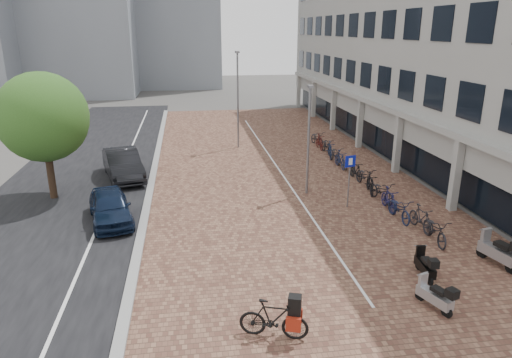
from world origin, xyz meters
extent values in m
plane|color=#474442|center=(0.00, 0.00, 0.00)|extent=(140.00, 140.00, 0.00)
cube|color=brown|center=(2.00, 12.00, 0.01)|extent=(14.50, 42.00, 0.04)
cube|color=black|center=(-9.00, 12.00, 0.01)|extent=(8.00, 50.00, 0.03)
cube|color=gray|center=(-5.10, 12.00, 0.07)|extent=(0.35, 42.00, 0.14)
cube|color=white|center=(-7.00, 12.00, 0.02)|extent=(0.12, 44.00, 0.00)
cube|color=white|center=(2.20, 12.00, 0.04)|extent=(0.10, 30.00, 0.00)
cube|color=#969692|center=(13.00, 16.00, 8.50)|extent=(8.00, 40.00, 13.00)
cube|color=black|center=(9.60, 16.00, 1.70)|extent=(0.15, 38.00, 3.20)
cube|color=#969692|center=(9.40, 16.00, 3.45)|extent=(1.60, 38.00, 0.30)
cube|color=#969692|center=(8.80, 4.00, 1.70)|extent=(0.35, 0.35, 3.40)
cube|color=#969692|center=(8.80, 10.00, 1.70)|extent=(0.35, 0.35, 3.40)
cube|color=#969692|center=(8.80, 16.00, 1.70)|extent=(0.35, 0.35, 3.40)
cube|color=#969692|center=(8.80, 22.00, 1.70)|extent=(0.35, 0.35, 3.40)
cube|color=#969692|center=(8.80, 28.00, 1.70)|extent=(0.35, 0.35, 3.40)
cube|color=#969692|center=(8.80, 34.00, 1.70)|extent=(0.35, 0.35, 3.40)
imported|color=black|center=(-6.50, 4.97, 0.69)|extent=(2.53, 4.34, 1.39)
imported|color=black|center=(-6.69, 11.22, 0.81)|extent=(2.93, 5.17, 1.61)
imported|color=black|center=(-1.01, -3.87, 0.57)|extent=(1.96, 1.12, 1.14)
cube|color=black|center=(-1.01, -3.87, 1.08)|extent=(0.43, 0.41, 0.51)
cube|color=maroon|center=(-1.23, -3.87, 0.63)|extent=(0.41, 0.24, 0.40)
cube|color=maroon|center=(-0.79, -3.87, 0.63)|extent=(0.41, 0.24, 0.40)
cylinder|color=slate|center=(4.18, 5.04, 1.16)|extent=(0.07, 0.07, 2.31)
cube|color=#0C179C|center=(4.18, 5.01, 2.26)|extent=(0.52, 0.16, 0.53)
cylinder|color=slate|center=(2.77, 7.19, 2.69)|extent=(0.12, 0.12, 5.38)
cylinder|color=gray|center=(0.44, 17.20, 3.25)|extent=(0.12, 0.12, 6.51)
cylinder|color=#382619|center=(-9.74, 8.48, 1.34)|extent=(0.35, 0.35, 2.69)
sphere|color=#2B511B|center=(-9.74, 8.48, 4.03)|extent=(4.22, 4.22, 4.22)
sphere|color=#2B511B|center=(-9.26, 9.05, 3.45)|extent=(2.69, 2.69, 2.69)
imported|color=black|center=(6.30, 1.00, 0.52)|extent=(0.82, 2.02, 1.04)
imported|color=black|center=(6.32, 2.15, 0.53)|extent=(0.65, 1.78, 1.05)
imported|color=#141D38|center=(5.90, 3.30, 0.52)|extent=(0.74, 1.99, 1.04)
imported|color=#181740|center=(5.94, 4.45, 0.53)|extent=(0.54, 1.76, 1.05)
imported|color=black|center=(6.07, 5.60, 0.52)|extent=(1.01, 2.06, 1.04)
imported|color=black|center=(5.95, 6.75, 0.53)|extent=(0.84, 1.81, 1.05)
imported|color=black|center=(6.12, 7.90, 0.52)|extent=(0.87, 2.03, 1.04)
imported|color=black|center=(6.03, 9.05, 0.53)|extent=(0.55, 1.76, 1.05)
imported|color=#4F4D49|center=(6.09, 10.20, 0.52)|extent=(0.70, 1.98, 1.04)
imported|color=#161E3D|center=(5.91, 11.35, 0.53)|extent=(0.55, 1.76, 1.05)
imported|color=#222227|center=(5.97, 12.50, 0.52)|extent=(0.74, 1.99, 1.04)
imported|color=#16213C|center=(5.99, 13.65, 0.53)|extent=(0.83, 1.81, 1.05)
imported|color=black|center=(6.13, 14.80, 0.52)|extent=(0.72, 1.98, 1.04)
imported|color=#4A1613|center=(5.95, 15.95, 0.53)|extent=(0.54, 1.76, 1.05)
imported|color=black|center=(6.12, 17.10, 0.52)|extent=(0.97, 2.05, 1.04)
camera|label=1|loc=(-3.07, -14.33, 7.98)|focal=32.56mm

